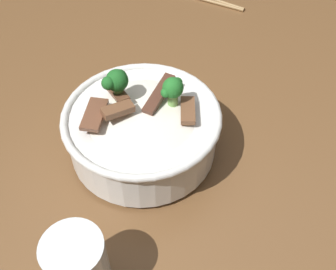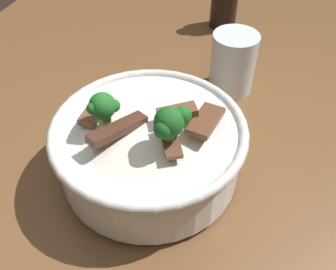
% 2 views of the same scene
% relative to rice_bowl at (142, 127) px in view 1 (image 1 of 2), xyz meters
% --- Properties ---
extents(dining_table, '(1.35, 0.85, 0.80)m').
position_rel_rice_bowl_xyz_m(dining_table, '(0.03, -0.05, -0.16)').
color(dining_table, brown).
rests_on(dining_table, ground).
extents(rice_bowl, '(0.24, 0.24, 0.14)m').
position_rel_rice_bowl_xyz_m(rice_bowl, '(0.00, 0.00, 0.00)').
color(rice_bowl, white).
rests_on(rice_bowl, dining_table).
extents(drinking_glass, '(0.07, 0.07, 0.10)m').
position_rel_rice_bowl_xyz_m(drinking_glass, '(-0.22, 0.07, -0.01)').
color(drinking_glass, white).
rests_on(drinking_glass, dining_table).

